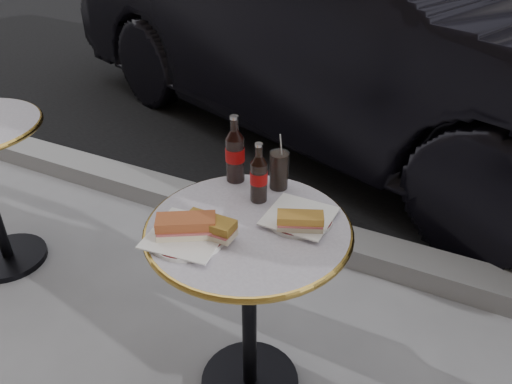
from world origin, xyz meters
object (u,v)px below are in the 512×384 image
at_px(bistro_table, 249,314).
at_px(cola_bottle_right, 259,172).
at_px(plate_right, 299,218).
at_px(parked_car, 351,27).
at_px(cola_glass, 279,170).
at_px(cola_bottle_left, 235,149).
at_px(plate_left, 187,236).

height_order(bistro_table, cola_bottle_right, cola_bottle_right).
bearing_deg(cola_bottle_right, plate_right, -15.27).
bearing_deg(parked_car, cola_glass, -148.99).
relative_size(bistro_table, cola_bottle_left, 3.12).
xyz_separation_m(bistro_table, cola_glass, (-0.01, 0.24, 0.43)).
distance_m(bistro_table, plate_left, 0.42).
relative_size(plate_right, parked_car, 0.04).
height_order(plate_left, cola_bottle_right, cola_bottle_right).
distance_m(bistro_table, cola_bottle_right, 0.49).
bearing_deg(bistro_table, cola_bottle_left, 126.94).
distance_m(plate_right, cola_bottle_left, 0.33).
bearing_deg(bistro_table, plate_left, -132.76).
distance_m(plate_left, parked_car, 2.43).
distance_m(cola_bottle_left, cola_glass, 0.16).
bearing_deg(plate_left, cola_glass, 72.87).
xyz_separation_m(plate_left, plate_right, (0.25, 0.23, -0.00)).
xyz_separation_m(bistro_table, cola_bottle_left, (-0.16, 0.22, 0.48)).
height_order(cola_bottle_right, parked_car, parked_car).
relative_size(plate_left, plate_right, 1.09).
relative_size(plate_right, cola_bottle_right, 1.01).
distance_m(bistro_table, cola_bottle_left, 0.55).
bearing_deg(bistro_table, cola_glass, 92.57).
xyz_separation_m(cola_glass, parked_car, (-0.40, 2.04, -0.03)).
relative_size(plate_left, cola_glass, 1.70).
height_order(bistro_table, cola_bottle_left, cola_bottle_left).
bearing_deg(parked_car, plate_right, -146.33).
distance_m(plate_right, parked_car, 2.24).
xyz_separation_m(plate_right, cola_bottle_right, (-0.16, 0.04, 0.09)).
height_order(plate_left, cola_glass, cola_glass).
bearing_deg(cola_bottle_right, bistro_table, -75.81).
height_order(plate_left, cola_bottle_left, cola_bottle_left).
distance_m(cola_bottle_right, cola_glass, 0.11).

